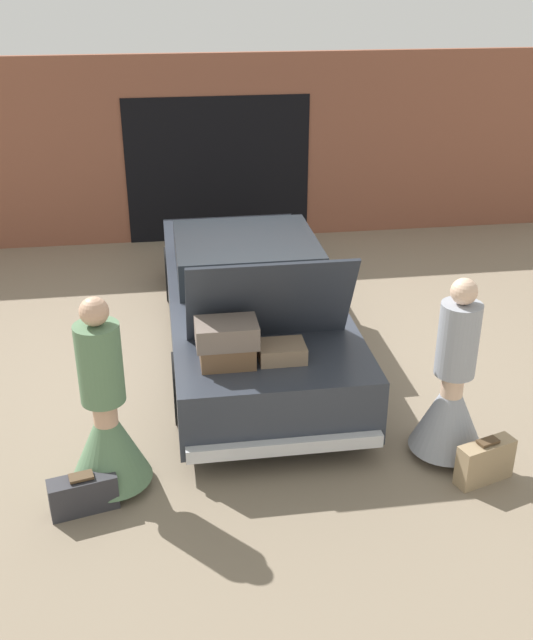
# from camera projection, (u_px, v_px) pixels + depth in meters

# --- Properties ---
(ground_plane) EXTENTS (40.00, 40.00, 0.00)m
(ground_plane) POSITION_uv_depth(u_px,v_px,m) (250.00, 346.00, 8.59)
(ground_plane) COLOR #7F705B
(garage_wall_back) EXTENTS (12.00, 0.14, 2.80)m
(garage_wall_back) POSITION_uv_depth(u_px,v_px,m) (217.00, 150.00, 11.38)
(garage_wall_back) COLOR brown
(garage_wall_back) RESTS_ON ground_plane
(car) EXTENTS (1.82, 4.80, 1.69)m
(car) POSITION_uv_depth(u_px,v_px,m) (249.00, 301.00, 8.34)
(car) COLOR #2D333D
(car) RESTS_ON ground_plane
(person_left) EXTENTS (0.68, 0.68, 1.73)m
(person_left) POSITION_uv_depth(u_px,v_px,m) (106.00, 424.00, 6.05)
(person_left) COLOR tan
(person_left) RESTS_ON ground_plane
(person_right) EXTENTS (0.66, 0.66, 1.70)m
(person_right) POSITION_uv_depth(u_px,v_px,m) (451.00, 396.00, 6.46)
(person_right) COLOR beige
(person_right) RESTS_ON ground_plane
(suitcase_beside_left_person) EXTENTS (0.56, 0.31, 0.34)m
(suitcase_beside_left_person) POSITION_uv_depth(u_px,v_px,m) (83.00, 494.00, 5.97)
(suitcase_beside_left_person) COLOR #2D2D33
(suitcase_beside_left_person) RESTS_ON ground_plane
(suitcase_beside_right_person) EXTENTS (0.54, 0.31, 0.41)m
(suitcase_beside_right_person) POSITION_uv_depth(u_px,v_px,m) (485.00, 462.00, 6.29)
(suitcase_beside_right_person) COLOR #9E8460
(suitcase_beside_right_person) RESTS_ON ground_plane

